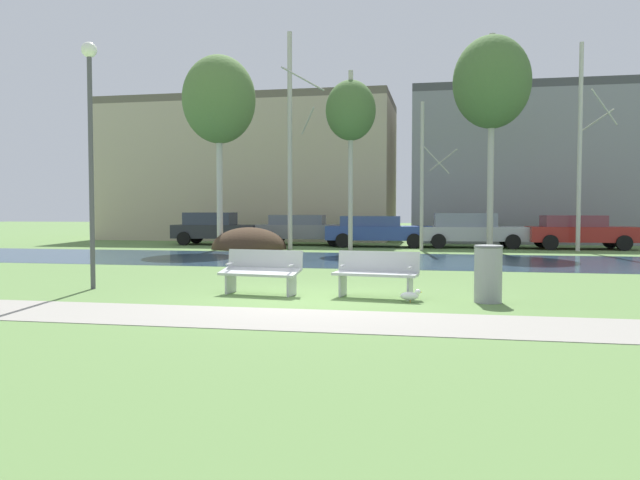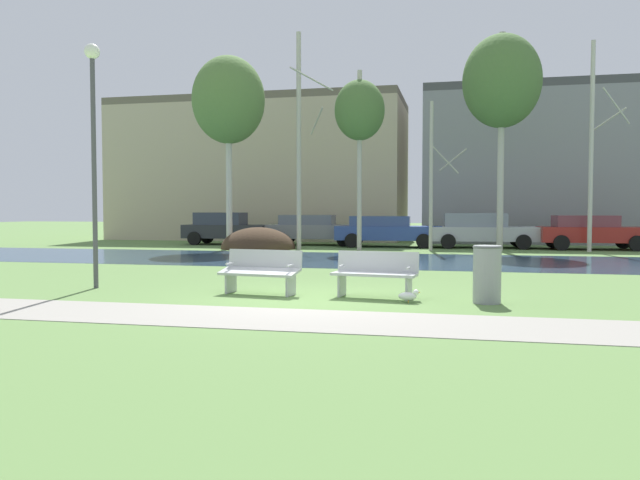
# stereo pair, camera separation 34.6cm
# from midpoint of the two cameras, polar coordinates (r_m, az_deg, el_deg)

# --- Properties ---
(ground_plane) EXTENTS (120.00, 120.00, 0.00)m
(ground_plane) POSITION_cam_midpoint_polar(r_m,az_deg,el_deg) (21.37, 4.19, -1.73)
(ground_plane) COLOR #5B7F42
(paved_path_strip) EXTENTS (60.00, 1.89, 0.01)m
(paved_path_strip) POSITION_cam_midpoint_polar(r_m,az_deg,el_deg) (9.61, -4.45, -7.19)
(paved_path_strip) COLOR gray
(paved_path_strip) RESTS_ON ground
(river_band) EXTENTS (80.00, 6.56, 0.01)m
(river_band) POSITION_cam_midpoint_polar(r_m,az_deg,el_deg) (20.86, 4.02, -1.82)
(river_band) COLOR #284256
(river_band) RESTS_ON ground
(soil_mound) EXTENTS (3.24, 2.90, 1.86)m
(soil_mound) POSITION_cam_midpoint_polar(r_m,az_deg,el_deg) (26.95, -6.87, -0.81)
(soil_mound) COLOR #423021
(soil_mound) RESTS_ON ground
(bench_left) EXTENTS (1.66, 0.77, 0.87)m
(bench_left) POSITION_cam_midpoint_polar(r_m,az_deg,el_deg) (12.40, -6.19, -2.78)
(bench_left) COLOR #B2B5B7
(bench_left) RESTS_ON ground
(bench_right) EXTENTS (1.66, 0.77, 0.87)m
(bench_right) POSITION_cam_midpoint_polar(r_m,az_deg,el_deg) (11.93, 4.33, -2.99)
(bench_right) COLOR #B2B5B7
(bench_right) RESTS_ON ground
(trash_bin) EXTENTS (0.52, 0.52, 1.03)m
(trash_bin) POSITION_cam_midpoint_polar(r_m,az_deg,el_deg) (11.58, 14.29, -2.93)
(trash_bin) COLOR gray
(trash_bin) RESTS_ON ground
(seagull) EXTENTS (0.40, 0.15, 0.25)m
(seagull) POSITION_cam_midpoint_polar(r_m,az_deg,el_deg) (11.34, 7.41, -5.04)
(seagull) COLOR white
(seagull) RESTS_ON ground
(streetlamp) EXTENTS (0.32, 0.32, 5.15)m
(streetlamp) POSITION_cam_midpoint_polar(r_m,az_deg,el_deg) (14.14, -20.92, 9.87)
(streetlamp) COLOR #4C4C51
(streetlamp) RESTS_ON ground
(birch_far_left) EXTENTS (3.10, 3.10, 8.22)m
(birch_far_left) POSITION_cam_midpoint_polar(r_m,az_deg,el_deg) (27.44, -9.58, 12.49)
(birch_far_left) COLOR beige
(birch_far_left) RESTS_ON ground
(birch_left) EXTENTS (1.61, 2.54, 9.09)m
(birch_left) POSITION_cam_midpoint_polar(r_m,az_deg,el_deg) (26.52, -3.08, 9.17)
(birch_left) COLOR #BCB7A8
(birch_left) RESTS_ON ground
(birch_center_left) EXTENTS (2.08, 2.08, 7.44)m
(birch_center_left) POSITION_cam_midpoint_polar(r_m,az_deg,el_deg) (26.41, 2.44, 11.64)
(birch_center_left) COLOR #BCB7A8
(birch_center_left) RESTS_ON ground
(birch_center) EXTENTS (1.50, 2.52, 6.10)m
(birch_center) POSITION_cam_midpoint_polar(r_m,az_deg,el_deg) (26.10, 9.04, 5.86)
(birch_center) COLOR #BCB7A8
(birch_center) RESTS_ON ground
(birch_center_right) EXTENTS (3.13, 3.13, 8.79)m
(birch_center_right) POSITION_cam_midpoint_polar(r_m,az_deg,el_deg) (26.94, 15.06, 13.69)
(birch_center_right) COLOR #BCB7A8
(birch_center_right) RESTS_ON ground
(birch_right) EXTENTS (1.45, 2.59, 8.37)m
(birch_right) POSITION_cam_midpoint_polar(r_m,az_deg,el_deg) (27.35, 22.39, 7.97)
(birch_right) COLOR beige
(birch_right) RESTS_ON ground
(parked_van_nearest_dark) EXTENTS (4.15, 2.12, 1.55)m
(parked_van_nearest_dark) POSITION_cam_midpoint_polar(r_m,az_deg,el_deg) (30.57, -9.89, 1.10)
(parked_van_nearest_dark) COLOR #282B30
(parked_van_nearest_dark) RESTS_ON ground
(parked_sedan_second_grey) EXTENTS (4.59, 2.16, 1.43)m
(parked_sedan_second_grey) POSITION_cam_midpoint_polar(r_m,az_deg,el_deg) (29.74, -1.86, 1.01)
(parked_sedan_second_grey) COLOR slate
(parked_sedan_second_grey) RESTS_ON ground
(parked_hatch_third_blue) EXTENTS (4.82, 2.19, 1.40)m
(parked_hatch_third_blue) POSITION_cam_midpoint_polar(r_m,az_deg,el_deg) (28.41, 4.89, 0.90)
(parked_hatch_third_blue) COLOR #2D4793
(parked_hatch_third_blue) RESTS_ON ground
(parked_wagon_fourth_silver) EXTENTS (4.80, 2.29, 1.53)m
(parked_wagon_fourth_silver) POSITION_cam_midpoint_polar(r_m,az_deg,el_deg) (28.43, 13.26, 0.94)
(parked_wagon_fourth_silver) COLOR #B2B5BC
(parked_wagon_fourth_silver) RESTS_ON ground
(parked_suv_fifth_red) EXTENTS (4.48, 2.15, 1.44)m
(parked_suv_fifth_red) POSITION_cam_midpoint_polar(r_m,az_deg,el_deg) (28.71, 22.28, 0.75)
(parked_suv_fifth_red) COLOR maroon
(parked_suv_fifth_red) RESTS_ON ground
(building_beige_block) EXTENTS (16.45, 6.99, 7.93)m
(building_beige_block) POSITION_cam_midpoint_polar(r_m,az_deg,el_deg) (36.87, -6.63, 6.30)
(building_beige_block) COLOR #BCAD8E
(building_beige_block) RESTS_ON ground
(building_grey_warehouse) EXTENTS (16.58, 8.06, 7.91)m
(building_grey_warehouse) POSITION_cam_midpoint_polar(r_m,az_deg,el_deg) (36.01, 21.78, 6.20)
(building_grey_warehouse) COLOR gray
(building_grey_warehouse) RESTS_ON ground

